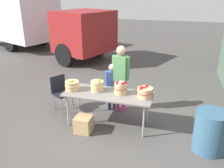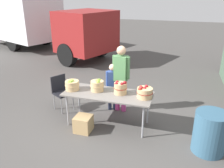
% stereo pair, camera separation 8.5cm
% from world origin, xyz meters
% --- Properties ---
extents(ground_plane, '(40.00, 40.00, 0.00)m').
position_xyz_m(ground_plane, '(0.00, 0.00, 0.00)').
color(ground_plane, '#474442').
extents(market_table, '(1.90, 0.76, 0.75)m').
position_xyz_m(market_table, '(0.00, 0.00, 0.71)').
color(market_table, slate).
rests_on(market_table, ground).
extents(apple_basket_green_0, '(0.32, 0.32, 0.25)m').
position_xyz_m(apple_basket_green_0, '(-0.81, -0.05, 0.86)').
color(apple_basket_green_0, tan).
rests_on(apple_basket_green_0, market_table).
extents(apple_basket_green_1, '(0.30, 0.30, 0.27)m').
position_xyz_m(apple_basket_green_1, '(-0.26, 0.07, 0.87)').
color(apple_basket_green_1, tan).
rests_on(apple_basket_green_1, market_table).
extents(apple_basket_red_0, '(0.29, 0.29, 0.30)m').
position_xyz_m(apple_basket_red_0, '(0.26, 0.06, 0.88)').
color(apple_basket_red_0, tan).
rests_on(apple_basket_red_0, market_table).
extents(apple_basket_red_1, '(0.34, 0.34, 0.25)m').
position_xyz_m(apple_basket_red_1, '(0.78, 0.02, 0.86)').
color(apple_basket_red_1, tan).
rests_on(apple_basket_red_1, market_table).
extents(vendor_adult, '(0.43, 0.25, 1.63)m').
position_xyz_m(vendor_adult, '(0.09, 0.72, 0.96)').
color(vendor_adult, '#CC3F8C').
rests_on(vendor_adult, ground).
extents(child_customer, '(0.29, 0.23, 1.18)m').
position_xyz_m(child_customer, '(-0.12, 0.71, 0.70)').
color(child_customer, '#262D4C').
rests_on(child_customer, ground).
extents(box_truck, '(7.95, 4.84, 2.75)m').
position_xyz_m(box_truck, '(-5.74, 5.86, 1.49)').
color(box_truck, silver).
rests_on(box_truck, ground).
extents(folding_chair, '(0.54, 0.54, 0.86)m').
position_xyz_m(folding_chair, '(-1.34, 0.37, 0.51)').
color(folding_chair, black).
rests_on(folding_chair, ground).
extents(trash_barrel, '(0.59, 0.59, 0.79)m').
position_xyz_m(trash_barrel, '(2.07, -0.36, 0.40)').
color(trash_barrel, '#335972').
rests_on(trash_barrel, ground).
extents(produce_crate, '(0.34, 0.34, 0.34)m').
position_xyz_m(produce_crate, '(-0.41, -0.42, 0.17)').
color(produce_crate, tan).
rests_on(produce_crate, ground).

